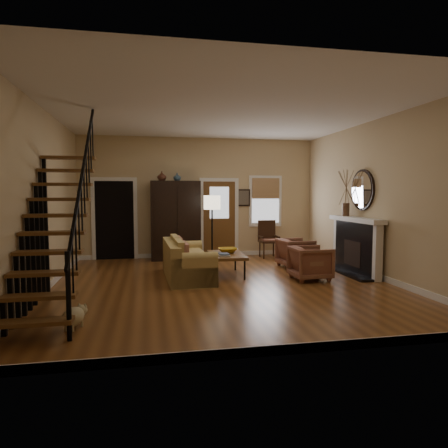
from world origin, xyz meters
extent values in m
plane|color=brown|center=(0.00, 0.00, 0.00)|extent=(7.00, 7.00, 0.00)
plane|color=white|center=(0.00, 0.00, 3.30)|extent=(7.00, 7.00, 0.00)
cube|color=#D1B586|center=(0.00, 3.50, 1.65)|extent=(6.50, 0.04, 3.30)
cube|color=#D1B586|center=(-3.25, 0.00, 1.65)|extent=(0.04, 7.00, 3.30)
cube|color=#D1B586|center=(3.25, 0.00, 1.65)|extent=(0.04, 7.00, 3.30)
cube|color=black|center=(-2.30, 3.65, 1.05)|extent=(1.00, 0.36, 2.10)
cube|color=brown|center=(0.55, 3.48, 1.05)|extent=(0.90, 0.06, 2.10)
cube|color=silver|center=(1.90, 3.47, 1.55)|extent=(0.96, 0.06, 1.46)
cube|color=black|center=(3.13, 0.50, 0.57)|extent=(0.24, 1.60, 1.15)
cube|color=white|center=(3.07, 0.50, 1.20)|extent=(0.30, 1.95, 0.10)
cylinder|color=silver|center=(3.20, 0.50, 1.85)|extent=(0.05, 0.90, 0.90)
imported|color=#4C2619|center=(-1.05, 3.05, 2.22)|extent=(0.24, 0.24, 0.25)
imported|color=#334C60|center=(-0.65, 3.05, 2.21)|extent=(0.20, 0.20, 0.21)
imported|color=#C49117|center=(0.29, 0.97, 0.52)|extent=(0.42, 0.42, 0.10)
imported|color=maroon|center=(1.84, 0.06, 0.35)|extent=(0.77, 0.75, 0.69)
imported|color=maroon|center=(2.05, 1.46, 0.34)|extent=(0.83, 0.81, 0.69)
camera|label=1|loc=(-1.42, -7.55, 1.77)|focal=32.00mm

